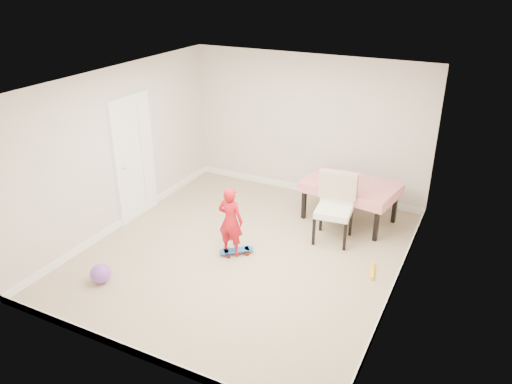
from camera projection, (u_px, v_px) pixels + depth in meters
The scene contains 17 objects.
ground at pixel (244, 252), 7.58m from camera, with size 5.00×5.00×0.00m, color tan.
ceiling at pixel (242, 83), 6.50m from camera, with size 4.50×5.00×0.04m, color white.
wall_back at pixel (307, 126), 9.05m from camera, with size 4.50×0.04×2.60m, color beige.
wall_front at pixel (129, 258), 5.02m from camera, with size 4.50×0.04×2.60m, color beige.
wall_left at pixel (120, 149), 7.94m from camera, with size 0.04×5.00×2.60m, color beige.
wall_right at pixel (403, 205), 6.13m from camera, with size 0.04×5.00×2.60m, color beige.
door at pixel (134, 160), 8.30m from camera, with size 0.10×0.94×2.11m, color white.
baseboard_back at pixel (304, 188), 9.58m from camera, with size 4.50×0.02×0.12m, color white.
baseboard_front at pixel (140, 354), 5.53m from camera, with size 4.50×0.02×0.12m, color white.
baseboard_left at pixel (128, 218), 8.46m from camera, with size 0.02×5.00×0.12m, color white.
baseboard_right at pixel (393, 288), 6.65m from camera, with size 0.02×5.00×0.12m, color white.
dining_table at pixel (349, 202), 8.39m from camera, with size 1.49×0.94×0.70m, color #AA0F09, non-canonical shape.
dining_chair at pixel (334, 209), 7.70m from camera, with size 0.59×0.67×1.08m, color silver, non-canonical shape.
skateboard at pixel (237, 252), 7.52m from camera, with size 0.53×0.19×0.08m, color blue, non-canonical shape.
child at pixel (231, 223), 7.31m from camera, with size 0.39×0.26×1.07m, color red.
balloon at pixel (100, 274), 6.82m from camera, with size 0.28×0.28×0.28m, color purple.
foam_toy at pixel (373, 271), 7.07m from camera, with size 0.06×0.06×0.40m, color yellow.
Camera 1 is at (3.06, -5.74, 4.01)m, focal length 35.00 mm.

